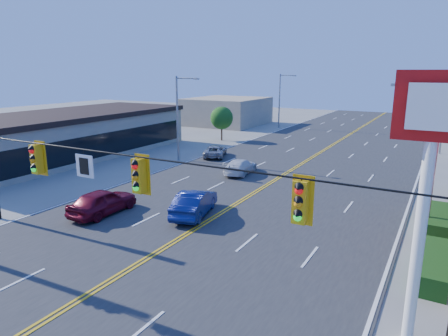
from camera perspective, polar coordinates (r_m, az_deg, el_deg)
The scene contains 15 objects.
ground at distance 16.66m, azimuth -20.63°, elevation -17.80°, with size 160.00×160.00×0.00m, color gray.
road at distance 32.07m, azimuth 7.53°, elevation -1.64°, with size 20.00×120.00×0.06m, color #2D2D30.
signal_span at distance 14.87m, azimuth -22.51°, elevation -1.28°, with size 24.32×0.34×9.00m.
kfc_pylon at distance 13.02m, azimuth 27.28°, elevation 1.45°, with size 2.20×0.36×8.50m.
strip_mall at distance 43.21m, azimuth -21.75°, elevation 4.49°, with size 10.40×26.40×4.40m.
streetlight_se at distance 23.13m, azimuth 27.52°, elevation 2.33°, with size 2.55×0.25×8.00m.
streetlight_ne at distance 46.95m, azimuth 28.78°, elevation 7.23°, with size 2.55×0.25×8.00m.
streetlight_sw at distance 38.12m, azimuth -6.44°, elevation 7.70°, with size 2.55×0.25×8.00m.
streetlight_nw at distance 61.07m, azimuth 8.11°, elevation 9.89°, with size 2.55×0.25×8.00m.
tree_west at distance 49.55m, azimuth -0.33°, elevation 7.16°, with size 2.80×2.80×4.20m.
bld_west_far at distance 65.17m, azimuth 0.41°, elevation 8.13°, with size 11.00×12.00×4.20m, color tan.
car_magenta at distance 25.13m, azimuth -16.94°, elevation -4.73°, with size 1.81×4.50×1.53m, color maroon.
car_blue at distance 23.92m, azimuth -4.25°, elevation -5.12°, with size 1.59×4.57×1.51m, color navy.
car_white at distance 33.44m, azimuth 2.36°, elevation 0.15°, with size 1.74×4.27×1.24m, color silver.
car_silver at distance 40.00m, azimuth -1.25°, elevation 2.36°, with size 1.92×4.17×1.16m, color #99999D.
Camera 1 is at (11.34, -8.78, 8.47)m, focal length 32.00 mm.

